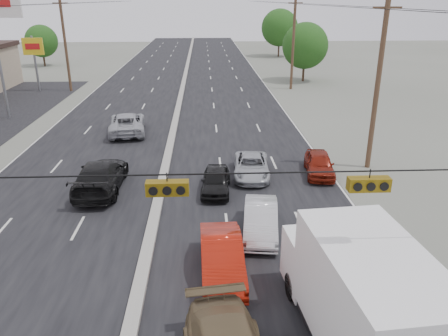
{
  "coord_description": "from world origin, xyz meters",
  "views": [
    {
      "loc": [
        2.42,
        -9.8,
        9.77
      ],
      "look_at": [
        3.34,
        9.6,
        2.2
      ],
      "focal_mm": 35.0,
      "sensor_mm": 36.0,
      "label": 1
    }
  ],
  "objects_px": {
    "tree_right_mid": "(305,46)",
    "oncoming_near": "(101,176)",
    "queue_car_b": "(261,220)",
    "queue_car_c": "(251,166)",
    "queue_car_a": "(216,181)",
    "tree_right_far": "(280,28)",
    "utility_pole_left_c": "(65,44)",
    "box_truck": "(359,296)",
    "red_sedan": "(222,258)",
    "tree_left_far": "(41,41)",
    "oncoming_far": "(127,123)",
    "queue_car_e": "(319,164)",
    "utility_pole_right_c": "(293,43)",
    "utility_pole_right_b": "(378,85)",
    "pole_sign_far": "(34,51)"
  },
  "relations": [
    {
      "from": "tree_right_mid",
      "to": "oncoming_near",
      "type": "relative_size",
      "value": 1.27
    },
    {
      "from": "queue_car_b",
      "to": "queue_car_c",
      "type": "xyz_separation_m",
      "value": [
        0.31,
        6.73,
        -0.07
      ]
    },
    {
      "from": "queue_car_a",
      "to": "tree_right_far",
      "type": "bearing_deg",
      "value": 81.79
    },
    {
      "from": "utility_pole_left_c",
      "to": "queue_car_a",
      "type": "distance_m",
      "value": 32.55
    },
    {
      "from": "box_truck",
      "to": "red_sedan",
      "type": "xyz_separation_m",
      "value": [
        -3.71,
        3.99,
        -1.19
      ]
    },
    {
      "from": "box_truck",
      "to": "queue_car_b",
      "type": "bearing_deg",
      "value": 100.18
    },
    {
      "from": "tree_left_far",
      "to": "queue_car_a",
      "type": "height_order",
      "value": "tree_left_far"
    },
    {
      "from": "queue_car_a",
      "to": "queue_car_c",
      "type": "relative_size",
      "value": 0.85
    },
    {
      "from": "oncoming_far",
      "to": "queue_car_a",
      "type": "bearing_deg",
      "value": 112.63
    },
    {
      "from": "utility_pole_left_c",
      "to": "queue_car_e",
      "type": "xyz_separation_m",
      "value": [
        21.67,
        -26.1,
        -4.44
      ]
    },
    {
      "from": "box_truck",
      "to": "queue_car_e",
      "type": "relative_size",
      "value": 1.94
    },
    {
      "from": "tree_right_far",
      "to": "red_sedan",
      "type": "relative_size",
      "value": 1.84
    },
    {
      "from": "utility_pole_right_c",
      "to": "tree_left_far",
      "type": "height_order",
      "value": "utility_pole_right_c"
    },
    {
      "from": "utility_pole_right_b",
      "to": "queue_car_c",
      "type": "xyz_separation_m",
      "value": [
        -7.35,
        -1.15,
        -4.5
      ]
    },
    {
      "from": "tree_right_mid",
      "to": "oncoming_far",
      "type": "xyz_separation_m",
      "value": [
        -18.5,
        -21.92,
        -3.55
      ]
    },
    {
      "from": "utility_pole_right_c",
      "to": "tree_left_far",
      "type": "bearing_deg",
      "value": 149.9
    },
    {
      "from": "queue_car_e",
      "to": "oncoming_near",
      "type": "distance_m",
      "value": 12.48
    },
    {
      "from": "tree_right_far",
      "to": "box_truck",
      "type": "height_order",
      "value": "tree_right_far"
    },
    {
      "from": "tree_right_mid",
      "to": "queue_car_e",
      "type": "height_order",
      "value": "tree_right_mid"
    },
    {
      "from": "utility_pole_right_b",
      "to": "tree_left_far",
      "type": "xyz_separation_m",
      "value": [
        -34.5,
        45.0,
        -1.39
      ]
    },
    {
      "from": "queue_car_a",
      "to": "queue_car_b",
      "type": "xyz_separation_m",
      "value": [
        1.84,
        -4.61,
        0.05
      ]
    },
    {
      "from": "queue_car_c",
      "to": "queue_car_e",
      "type": "xyz_separation_m",
      "value": [
        4.02,
        0.05,
        0.06
      ]
    },
    {
      "from": "tree_right_mid",
      "to": "box_truck",
      "type": "distance_m",
      "value": 45.66
    },
    {
      "from": "utility_pole_left_c",
      "to": "queue_car_b",
      "type": "relative_size",
      "value": 2.43
    },
    {
      "from": "utility_pole_right_b",
      "to": "tree_right_mid",
      "type": "xyz_separation_m",
      "value": [
        2.5,
        30.0,
        -0.77
      ]
    },
    {
      "from": "tree_left_far",
      "to": "box_truck",
      "type": "bearing_deg",
      "value": -64.36
    },
    {
      "from": "tree_left_far",
      "to": "queue_car_e",
      "type": "relative_size",
      "value": 1.57
    },
    {
      "from": "tree_right_mid",
      "to": "oncoming_near",
      "type": "xyz_separation_m",
      "value": [
        -18.21,
        -32.74,
        -3.52
      ]
    },
    {
      "from": "tree_right_far",
      "to": "red_sedan",
      "type": "height_order",
      "value": "tree_right_far"
    },
    {
      "from": "tree_right_mid",
      "to": "queue_car_c",
      "type": "relative_size",
      "value": 1.63
    },
    {
      "from": "tree_right_mid",
      "to": "red_sedan",
      "type": "distance_m",
      "value": 42.72
    },
    {
      "from": "tree_right_mid",
      "to": "queue_car_c",
      "type": "distance_m",
      "value": 32.88
    },
    {
      "from": "tree_left_far",
      "to": "oncoming_far",
      "type": "relative_size",
      "value": 1.08
    },
    {
      "from": "queue_car_b",
      "to": "oncoming_far",
      "type": "xyz_separation_m",
      "value": [
        -8.34,
        15.96,
        0.11
      ]
    },
    {
      "from": "tree_left_far",
      "to": "tree_right_far",
      "type": "height_order",
      "value": "tree_right_far"
    },
    {
      "from": "oncoming_near",
      "to": "red_sedan",
      "type": "bearing_deg",
      "value": 127.39
    },
    {
      "from": "pole_sign_far",
      "to": "queue_car_a",
      "type": "relative_size",
      "value": 1.62
    },
    {
      "from": "utility_pole_right_c",
      "to": "tree_right_mid",
      "type": "relative_size",
      "value": 1.4
    },
    {
      "from": "tree_right_far",
      "to": "oncoming_far",
      "type": "bearing_deg",
      "value": -112.57
    },
    {
      "from": "box_truck",
      "to": "queue_car_c",
      "type": "bearing_deg",
      "value": 91.6
    },
    {
      "from": "utility_pole_left_c",
      "to": "red_sedan",
      "type": "xyz_separation_m",
      "value": [
        15.5,
        -35.84,
        -4.38
      ]
    },
    {
      "from": "pole_sign_far",
      "to": "tree_right_far",
      "type": "distance_m",
      "value": 43.87
    },
    {
      "from": "tree_left_far",
      "to": "queue_car_e",
      "type": "height_order",
      "value": "tree_left_far"
    },
    {
      "from": "utility_pole_right_c",
      "to": "tree_right_mid",
      "type": "xyz_separation_m",
      "value": [
        2.5,
        5.0,
        -0.77
      ]
    },
    {
      "from": "red_sedan",
      "to": "queue_car_e",
      "type": "relative_size",
      "value": 1.14
    },
    {
      "from": "pole_sign_far",
      "to": "queue_car_e",
      "type": "xyz_separation_m",
      "value": [
        25.17,
        -26.1,
        -3.74
      ]
    },
    {
      "from": "tree_left_far",
      "to": "oncoming_near",
      "type": "relative_size",
      "value": 1.09
    },
    {
      "from": "pole_sign_far",
      "to": "queue_car_c",
      "type": "xyz_separation_m",
      "value": [
        21.15,
        -26.15,
        -3.8
      ]
    },
    {
      "from": "red_sedan",
      "to": "oncoming_near",
      "type": "distance_m",
      "value": 10.21
    },
    {
      "from": "utility_pole_left_c",
      "to": "utility_pole_right_b",
      "type": "distance_m",
      "value": 35.36
    }
  ]
}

